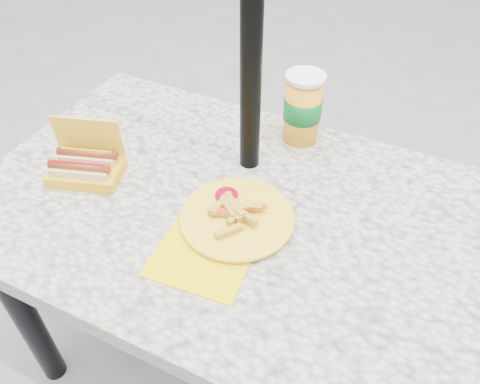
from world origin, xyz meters
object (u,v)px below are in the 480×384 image
at_px(hotdog_box, 86,166).
at_px(fries_plate, 234,219).
at_px(soda_cup, 303,108).
at_px(umbrella_pole, 252,34).

xyz_separation_m(hotdog_box, fries_plate, (0.41, 0.01, -0.02)).
height_order(hotdog_box, fries_plate, hotdog_box).
distance_m(hotdog_box, soda_cup, 0.58).
bearing_deg(soda_cup, umbrella_pole, -116.57).
height_order(umbrella_pole, fries_plate, umbrella_pole).
relative_size(fries_plate, soda_cup, 1.83).
xyz_separation_m(fries_plate, soda_cup, (0.02, 0.37, 0.08)).
height_order(fries_plate, soda_cup, soda_cup).
relative_size(umbrella_pole, fries_plate, 6.18).
xyz_separation_m(umbrella_pole, soda_cup, (0.08, 0.16, -0.25)).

